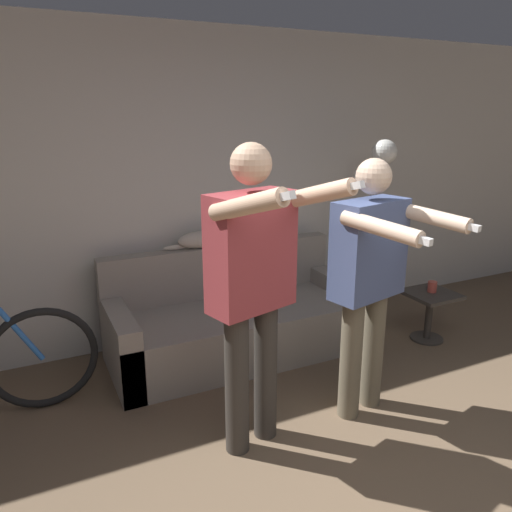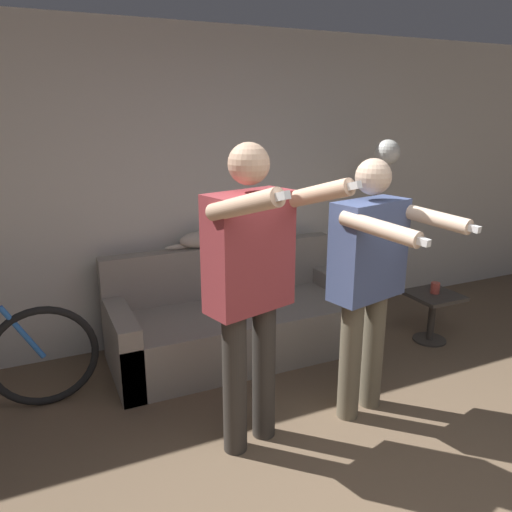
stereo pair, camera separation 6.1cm
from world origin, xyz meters
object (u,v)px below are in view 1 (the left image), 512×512
Objects in this scene: person_right at (370,272)px; side_table at (430,306)px; cat at (201,239)px; couch at (236,322)px; person_left at (253,278)px; floor_lamp at (374,182)px; cup at (432,287)px.

side_table is (1.19, 0.63, -0.67)m from person_right.
couch is at bearing -62.04° from cat.
person_left is 1.99m from floor_lamp.
cat reaches higher than side_table.
floor_lamp is at bearing 38.35° from person_right.
couch is at bearing 177.05° from floor_lamp.
person_right reaches higher than couch.
cat is 1.55m from floor_lamp.
couch is 0.74m from cat.
cup reaches higher than side_table.
cat is 1.21× the size of side_table.
person_left is at bearing 166.78° from person_right.
couch is at bearing 163.08° from cup.
cup is (0.35, -0.43, -0.87)m from floor_lamp.
person_left is at bearing -108.40° from couch.
cat is 5.61× the size of cup.
couch is 1.43m from person_left.
person_left is 3.38× the size of cat.
person_right is at bearing -152.11° from cup.
person_right is (0.80, -0.00, -0.08)m from person_left.
cup is (1.63, -0.50, 0.21)m from couch.
floor_lamp is at bearing 127.52° from side_table.
couch is at bearing 97.40° from person_right.
person_left is 18.95× the size of cup.
person_right reaches higher than cup.
person_right is 1.50m from side_table.
cup is (1.79, -0.81, -0.44)m from cat.
person_right reaches higher than side_table.
cup is at bearing -50.51° from floor_lamp.
person_left is 1.46m from cat.
cat reaches higher than cup.
couch is 1.20× the size of floor_lamp.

